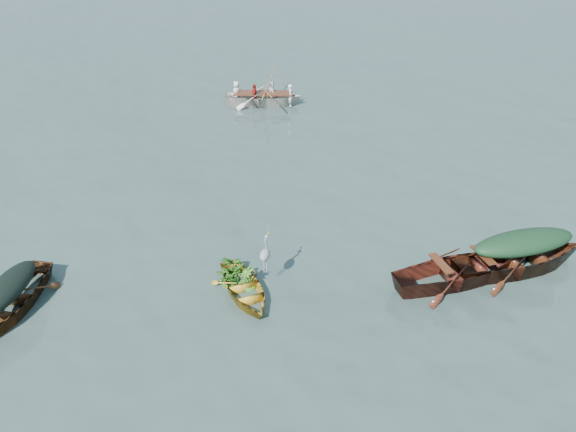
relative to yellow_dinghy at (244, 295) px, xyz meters
name	(u,v)px	position (x,y,z in m)	size (l,w,h in m)	color
ground	(295,294)	(1.11, 0.33, 0.00)	(140.00, 140.00, 0.00)	#384F48
yellow_dinghy	(244,295)	(0.00, 0.00, 0.00)	(1.15, 2.65, 0.68)	gold
dark_covered_boat	(14,309)	(-4.77, -1.68, 0.00)	(1.31, 3.54, 0.87)	#4F2A12
green_tarp_boat	(516,270)	(6.10, 2.45, 0.00)	(1.47, 4.73, 1.13)	#41200F
open_wooden_boat	(458,282)	(4.72, 1.66, 0.00)	(1.41, 4.54, 1.07)	#552015
rowed_boat	(264,106)	(-2.87, 11.63, 0.00)	(1.29, 4.30, 1.02)	white
dark_tarp_cover	(6,287)	(-4.77, -1.68, 0.64)	(0.72, 1.95, 0.40)	black
green_tarp_cover	(524,242)	(6.10, 2.45, 0.82)	(0.81, 2.60, 0.52)	#16371D
thwart_benches	(461,263)	(4.72, 1.66, 0.55)	(0.85, 2.27, 0.04)	#482110
heron	(265,259)	(0.40, 0.38, 0.80)	(0.28, 0.40, 0.92)	#9EA1A7
dinghy_weeds	(236,259)	(-0.32, 0.45, 0.64)	(0.70, 0.90, 0.60)	#37711D
rowers	(263,84)	(-2.87, 11.63, 0.89)	(1.16, 3.01, 0.76)	silver
oars	(263,93)	(-2.87, 11.63, 0.54)	(2.60, 0.60, 0.06)	olive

